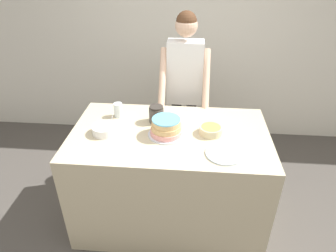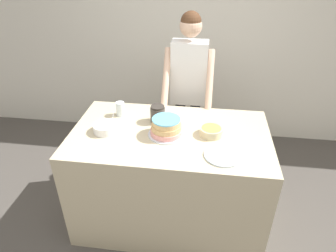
{
  "view_description": "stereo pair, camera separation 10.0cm",
  "coord_description": "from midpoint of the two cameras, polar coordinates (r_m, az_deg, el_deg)",
  "views": [
    {
      "loc": [
        0.16,
        -1.6,
        2.28
      ],
      "look_at": [
        -0.01,
        0.43,
        1.04
      ],
      "focal_mm": 32.0,
      "sensor_mm": 36.0,
      "label": 1
    },
    {
      "loc": [
        0.26,
        -1.59,
        2.28
      ],
      "look_at": [
        -0.01,
        0.43,
        1.04
      ],
      "focal_mm": 32.0,
      "sensor_mm": 36.0,
      "label": 2
    }
  ],
  "objects": [
    {
      "name": "frosting_bowl_yellow",
      "position": [
        2.45,
        7.0,
        -0.75
      ],
      "size": [
        0.19,
        0.19,
        0.07
      ],
      "color": "beige",
      "rests_on": "counter"
    },
    {
      "name": "counter",
      "position": [
        2.75,
        -0.75,
        -9.64
      ],
      "size": [
        1.64,
        0.95,
        0.95
      ],
      "color": "#C6B793",
      "rests_on": "ground_plane"
    },
    {
      "name": "drinking_glass",
      "position": [
        2.72,
        -10.51,
        3.01
      ],
      "size": [
        0.08,
        0.08,
        0.13
      ],
      "color": "silver",
      "rests_on": "counter"
    },
    {
      "name": "wall_back",
      "position": [
        3.81,
        1.58,
        16.35
      ],
      "size": [
        10.0,
        0.05,
        2.6
      ],
      "color": "silver",
      "rests_on": "ground_plane"
    },
    {
      "name": "cake",
      "position": [
        2.4,
        -1.54,
        -0.3
      ],
      "size": [
        0.3,
        0.3,
        0.15
      ],
      "color": "silver",
      "rests_on": "counter"
    },
    {
      "name": "stoneware_jar",
      "position": [
        2.59,
        -3.34,
        2.24
      ],
      "size": [
        0.13,
        0.13,
        0.15
      ],
      "color": "#4C4742",
      "rests_on": "counter"
    },
    {
      "name": "person_baker",
      "position": [
        3.1,
        2.27,
        8.82
      ],
      "size": [
        0.49,
        0.48,
        1.77
      ],
      "color": "#2D2D38",
      "rests_on": "ground_plane"
    },
    {
      "name": "frosting_bowl_white",
      "position": [
        2.51,
        -13.14,
        -0.58
      ],
      "size": [
        0.2,
        0.2,
        0.17
      ],
      "color": "white",
      "rests_on": "counter"
    },
    {
      "name": "ceramic_plate",
      "position": [
        2.24,
        9.4,
        -5.26
      ],
      "size": [
        0.28,
        0.28,
        0.01
      ],
      "color": "silver",
      "rests_on": "counter"
    }
  ]
}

